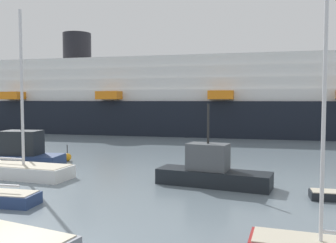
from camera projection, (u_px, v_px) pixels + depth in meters
The scene contains 5 objects.
sailboat_5 at pixel (16, 169), 23.19m from camera, with size 7.42×2.42×10.44m.
fishing_boat_0 at pixel (212, 171), 20.88m from camera, with size 6.65×2.59×4.67m.
fishing_boat_2 at pixel (20, 153), 27.07m from camera, with size 6.80×3.25×4.91m.
channel_buoy_0 at pixel (67, 157), 29.20m from camera, with size 0.63×0.63×1.32m.
cruise_ship at pixel (173, 100), 53.65m from camera, with size 86.22×16.47×15.18m.
Camera 1 is at (7.03, -9.22, 4.92)m, focal length 39.13 mm.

